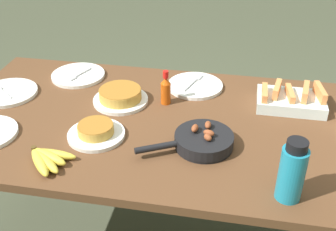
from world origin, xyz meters
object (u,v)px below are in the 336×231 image
object	(u,v)px
empty_plate_near_front	(78,75)
empty_plate_far_right	(195,86)
water_bottle	(292,172)
frittata_plate_side	(96,132)
melon_tray	(291,100)
empty_plate_mid_edge	(8,93)
banana_bunch	(46,159)
frittata_plate_center	(120,96)
skillet	(202,141)
hot_sauce_bottle	(166,89)

from	to	relation	value
empty_plate_near_front	empty_plate_far_right	size ratio (longest dim) A/B	1.00
water_bottle	frittata_plate_side	bearing A→B (deg)	163.62
empty_plate_near_front	empty_plate_far_right	xyz separation A→B (m)	(0.58, -0.00, 0.00)
melon_tray	empty_plate_mid_edge	xyz separation A→B (m)	(-1.25, -0.12, -0.03)
empty_plate_near_front	empty_plate_far_right	bearing A→B (deg)	-0.17
banana_bunch	frittata_plate_center	bearing A→B (deg)	73.10
frittata_plate_center	skillet	bearing A→B (deg)	-34.07
frittata_plate_side	empty_plate_near_front	size ratio (longest dim) A/B	0.86
water_bottle	empty_plate_near_front	bearing A→B (deg)	144.84
banana_bunch	skillet	distance (m)	0.57
banana_bunch	melon_tray	world-z (taller)	melon_tray
empty_plate_near_front	empty_plate_far_right	distance (m)	0.58
empty_plate_near_front	hot_sauce_bottle	size ratio (longest dim) A/B	1.66
banana_bunch	empty_plate_mid_edge	bearing A→B (deg)	131.46
melon_tray	water_bottle	distance (m)	0.58
frittata_plate_center	hot_sauce_bottle	xyz separation A→B (m)	(0.20, 0.03, 0.04)
banana_bunch	hot_sauce_bottle	size ratio (longest dim) A/B	1.18
melon_tray	skillet	distance (m)	0.49
banana_bunch	frittata_plate_center	xyz separation A→B (m)	(0.14, 0.46, 0.01)
frittata_plate_side	empty_plate_far_right	size ratio (longest dim) A/B	0.86
empty_plate_far_right	empty_plate_mid_edge	world-z (taller)	same
skillet	frittata_plate_center	distance (m)	0.47
melon_tray	hot_sauce_bottle	size ratio (longest dim) A/B	1.83
empty_plate_near_front	hot_sauce_bottle	distance (m)	0.50
empty_plate_near_front	hot_sauce_bottle	world-z (taller)	hot_sauce_bottle
skillet	frittata_plate_center	size ratio (longest dim) A/B	1.46
skillet	empty_plate_mid_edge	bearing A→B (deg)	-42.02
melon_tray	water_bottle	world-z (taller)	water_bottle
banana_bunch	empty_plate_near_front	world-z (taller)	banana_bunch
frittata_plate_center	empty_plate_mid_edge	xyz separation A→B (m)	(-0.52, -0.03, -0.02)
empty_plate_near_front	empty_plate_far_right	world-z (taller)	same
empty_plate_mid_edge	empty_plate_near_front	bearing A→B (deg)	41.68
water_bottle	melon_tray	bearing A→B (deg)	85.88
frittata_plate_side	skillet	bearing A→B (deg)	1.19
melon_tray	empty_plate_mid_edge	size ratio (longest dim) A/B	1.09
water_bottle	empty_plate_far_right	bearing A→B (deg)	119.71
melon_tray	empty_plate_near_front	distance (m)	1.01
empty_plate_near_front	hot_sauce_bottle	bearing A→B (deg)	-19.89
frittata_plate_side	empty_plate_far_right	bearing A→B (deg)	55.21
skillet	empty_plate_far_right	distance (m)	0.47
frittata_plate_side	banana_bunch	bearing A→B (deg)	-122.61
banana_bunch	empty_plate_near_front	xyz separation A→B (m)	(-0.13, 0.66, -0.01)
skillet	empty_plate_far_right	xyz separation A→B (m)	(-0.09, 0.46, -0.02)
melon_tray	empty_plate_near_front	xyz separation A→B (m)	(-1.00, 0.10, -0.03)
frittata_plate_center	water_bottle	xyz separation A→B (m)	(0.69, -0.48, 0.08)
empty_plate_near_front	banana_bunch	bearing A→B (deg)	-78.70
melon_tray	frittata_plate_side	distance (m)	0.84
melon_tray	empty_plate_far_right	size ratio (longest dim) A/B	1.11
melon_tray	frittata_plate_center	size ratio (longest dim) A/B	1.18
empty_plate_far_right	empty_plate_mid_edge	xyz separation A→B (m)	(-0.83, -0.22, -0.00)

